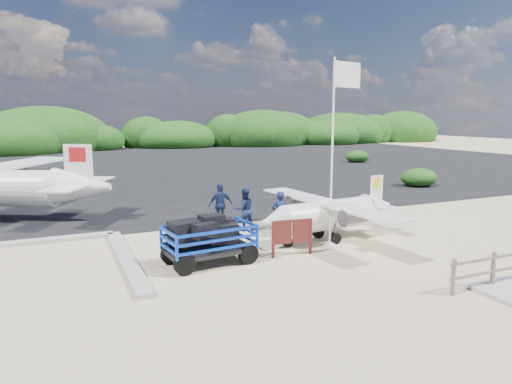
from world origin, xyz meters
TOP-DOWN VIEW (x-y plane):
  - ground at (0.00, 0.00)m, footprint 160.00×160.00m
  - asphalt_apron at (0.00, 30.00)m, footprint 90.00×50.00m
  - vegetation_band at (0.00, 55.00)m, footprint 124.00×8.00m
  - baggage_cart at (-2.08, 0.11)m, footprint 3.21×2.05m
  - flagpole at (2.62, 0.31)m, footprint 1.43×0.84m
  - signboard at (0.77, -0.18)m, footprint 1.56×0.29m
  - crew_a at (1.49, 2.18)m, footprint 0.71×0.50m
  - crew_b at (0.61, 3.67)m, footprint 0.87×0.68m
  - crew_c at (0.02, 4.92)m, footprint 1.09×0.48m
  - aircraft_large at (15.07, 23.99)m, footprint 20.18×20.18m
  - aircraft_small at (-7.66, 28.85)m, footprint 6.86×6.86m

SIDE VIEW (x-z plane):
  - ground at x=0.00m, z-range 0.00..0.00m
  - asphalt_apron at x=0.00m, z-range -0.02..0.02m
  - vegetation_band at x=0.00m, z-range -2.20..2.20m
  - baggage_cart at x=-2.08m, z-range -0.76..0.76m
  - flagpole at x=2.62m, z-range -3.36..3.36m
  - signboard at x=0.77m, z-range -0.64..0.64m
  - aircraft_large at x=15.07m, z-range -2.22..2.22m
  - aircraft_small at x=-7.66m, z-range -1.13..1.13m
  - crew_b at x=0.61m, z-range 0.00..1.79m
  - crew_a at x=1.49m, z-range 0.00..1.82m
  - crew_c at x=0.02m, z-range 0.00..1.83m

